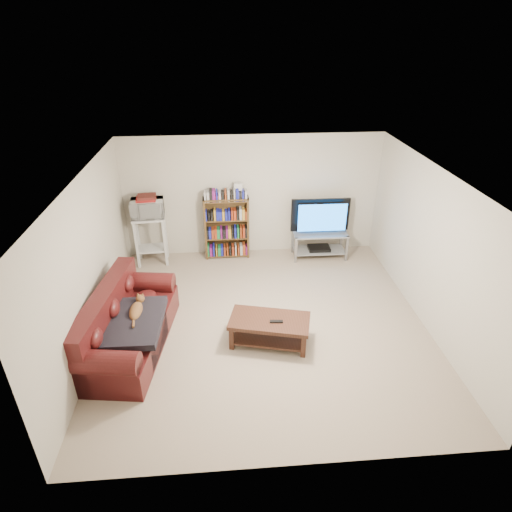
{
  "coord_description": "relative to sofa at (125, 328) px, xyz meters",
  "views": [
    {
      "loc": [
        -0.57,
        -5.41,
        4.17
      ],
      "look_at": [
        -0.1,
        0.4,
        1.0
      ],
      "focal_mm": 30.0,
      "sensor_mm": 36.0,
      "label": 1
    }
  ],
  "objects": [
    {
      "name": "floor",
      "position": [
        2.06,
        0.36,
        -0.32
      ],
      "size": [
        5.0,
        5.0,
        0.0
      ],
      "primitive_type": "plane",
      "color": "tan",
      "rests_on": "ground"
    },
    {
      "name": "ceiling",
      "position": [
        2.06,
        0.36,
        2.08
      ],
      "size": [
        5.0,
        5.0,
        0.0
      ],
      "primitive_type": "plane",
      "rotation": [
        3.14,
        0.0,
        0.0
      ],
      "color": "white",
      "rests_on": "ground"
    },
    {
      "name": "wall_back",
      "position": [
        2.06,
        2.86,
        0.88
      ],
      "size": [
        5.0,
        0.0,
        5.0
      ],
      "primitive_type": "plane",
      "rotation": [
        1.57,
        0.0,
        0.0
      ],
      "color": "beige",
      "rests_on": "ground"
    },
    {
      "name": "wall_front",
      "position": [
        2.06,
        -2.14,
        0.88
      ],
      "size": [
        5.0,
        0.0,
        5.0
      ],
      "primitive_type": "plane",
      "rotation": [
        -1.57,
        0.0,
        0.0
      ],
      "color": "beige",
      "rests_on": "ground"
    },
    {
      "name": "wall_left",
      "position": [
        -0.44,
        0.36,
        0.88
      ],
      "size": [
        0.0,
        5.0,
        5.0
      ],
      "primitive_type": "plane",
      "rotation": [
        1.57,
        0.0,
        1.57
      ],
      "color": "beige",
      "rests_on": "ground"
    },
    {
      "name": "wall_right",
      "position": [
        4.56,
        0.36,
        0.88
      ],
      "size": [
        0.0,
        5.0,
        5.0
      ],
      "primitive_type": "plane",
      "rotation": [
        1.57,
        0.0,
        -1.57
      ],
      "color": "beige",
      "rests_on": "ground"
    },
    {
      "name": "sofa",
      "position": [
        0.0,
        0.0,
        0.0
      ],
      "size": [
        1.19,
        2.22,
        0.9
      ],
      "rotation": [
        0.0,
        0.0,
        -0.14
      ],
      "color": "#471212",
      "rests_on": "floor"
    },
    {
      "name": "blanket",
      "position": [
        0.16,
        -0.17,
        0.21
      ],
      "size": [
        0.88,
        1.1,
        0.19
      ],
      "primitive_type": "cube",
      "rotation": [
        0.05,
        -0.04,
        -0.06
      ],
      "color": "black",
      "rests_on": "sofa"
    },
    {
      "name": "cat",
      "position": [
        0.19,
        0.02,
        0.27
      ],
      "size": [
        0.31,
        0.6,
        0.17
      ],
      "primitive_type": null,
      "rotation": [
        0.0,
        0.0,
        -0.14
      ],
      "color": "brown",
      "rests_on": "sofa"
    },
    {
      "name": "coffee_table",
      "position": [
        2.08,
        -0.09,
        -0.03
      ],
      "size": [
        1.26,
        0.84,
        0.42
      ],
      "rotation": [
        0.0,
        0.0,
        -0.24
      ],
      "color": "#3A1E14",
      "rests_on": "floor"
    },
    {
      "name": "remote",
      "position": [
        2.17,
        -0.17,
        0.11
      ],
      "size": [
        0.19,
        0.07,
        0.02
      ],
      "primitive_type": "cube",
      "rotation": [
        0.0,
        0.0,
        -0.09
      ],
      "color": "black",
      "rests_on": "coffee_table"
    },
    {
      "name": "tv_stand",
      "position": [
        3.37,
        2.49,
        0.04
      ],
      "size": [
        1.08,
        0.49,
        0.54
      ],
      "rotation": [
        0.0,
        0.0,
        -0.01
      ],
      "color": "#999EA3",
      "rests_on": "floor"
    },
    {
      "name": "television",
      "position": [
        3.37,
        2.49,
        0.55
      ],
      "size": [
        1.16,
        0.16,
        0.67
      ],
      "primitive_type": "imported",
      "rotation": [
        0.0,
        0.0,
        3.13
      ],
      "color": "black",
      "rests_on": "tv_stand"
    },
    {
      "name": "dvd_player",
      "position": [
        3.37,
        2.49,
        -0.13
      ],
      "size": [
        0.43,
        0.3,
        0.06
      ],
      "primitive_type": "cube",
      "rotation": [
        0.0,
        0.0,
        -0.01
      ],
      "color": "black",
      "rests_on": "tv_stand"
    },
    {
      "name": "bookshelf",
      "position": [
        1.53,
        2.66,
        0.33
      ],
      "size": [
        0.87,
        0.27,
        1.26
      ],
      "rotation": [
        0.0,
        0.0,
        0.0
      ],
      "color": "#52391C",
      "rests_on": "floor"
    },
    {
      "name": "shelf_clutter",
      "position": [
        1.63,
        2.68,
        1.05
      ],
      "size": [
        0.64,
        0.2,
        0.28
      ],
      "rotation": [
        0.0,
        0.0,
        0.0
      ],
      "color": "silver",
      "rests_on": "bookshelf"
    },
    {
      "name": "microwave_stand",
      "position": [
        0.06,
        2.54,
        0.3
      ],
      "size": [
        0.64,
        0.49,
        0.97
      ],
      "rotation": [
        0.0,
        0.0,
        0.08
      ],
      "color": "silver",
      "rests_on": "floor"
    },
    {
      "name": "microwave",
      "position": [
        0.06,
        2.54,
        0.82
      ],
      "size": [
        0.63,
        0.45,
        0.33
      ],
      "primitive_type": "imported",
      "rotation": [
        0.0,
        0.0,
        0.08
      ],
      "color": "silver",
      "rests_on": "microwave_stand"
    },
    {
      "name": "game_boxes",
      "position": [
        0.06,
        2.54,
        1.01
      ],
      "size": [
        0.38,
        0.34,
        0.05
      ],
      "primitive_type": "cube",
      "rotation": [
        0.0,
        0.0,
        0.08
      ],
      "color": "maroon",
      "rests_on": "microwave"
    }
  ]
}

